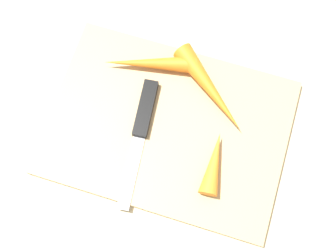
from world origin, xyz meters
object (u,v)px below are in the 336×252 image
object	(u,v)px
cutting_board	(168,127)
carrot_longest	(210,89)
carrot_shortest	(214,163)
carrot_medium	(150,63)
knife	(144,117)

from	to	relation	value
cutting_board	carrot_longest	xyz separation A→B (m)	(-0.05, -0.07, 0.02)
carrot_longest	carrot_shortest	xyz separation A→B (m)	(-0.04, 0.11, -0.00)
cutting_board	carrot_medium	world-z (taller)	carrot_medium
cutting_board	carrot_longest	distance (m)	0.09
carrot_longest	cutting_board	bearing A→B (deg)	-83.07
cutting_board	knife	bearing A→B (deg)	-2.03
carrot_longest	carrot_shortest	world-z (taller)	carrot_longest
knife	carrot_medium	xyz separation A→B (m)	(0.02, -0.08, 0.01)
carrot_longest	carrot_shortest	bearing A→B (deg)	-32.02
carrot_medium	carrot_shortest	xyz separation A→B (m)	(-0.14, 0.12, -0.00)
cutting_board	carrot_longest	world-z (taller)	carrot_longest
cutting_board	knife	world-z (taller)	knife
carrot_medium	carrot_longest	distance (m)	0.10
carrot_medium	carrot_longest	bearing A→B (deg)	156.76
carrot_shortest	knife	bearing A→B (deg)	67.72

